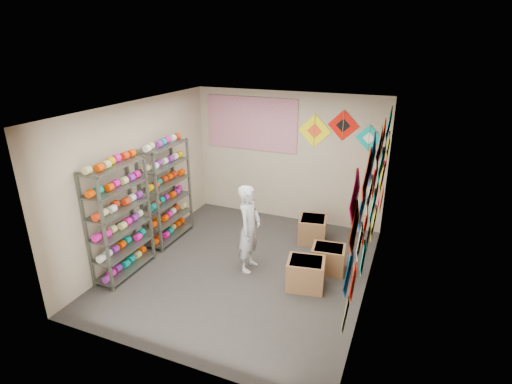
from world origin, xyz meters
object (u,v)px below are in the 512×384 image
at_px(shopkeeper, 249,228).
at_px(carton_a, 306,274).
at_px(carton_b, 328,259).
at_px(shelf_rack_front, 120,220).
at_px(shelf_rack_back, 166,193).
at_px(carton_c, 312,229).

height_order(shopkeeper, carton_a, shopkeeper).
xyz_separation_m(shopkeeper, carton_b, (1.25, 0.44, -0.53)).
bearing_deg(shelf_rack_front, shelf_rack_back, 90.00).
bearing_deg(shelf_rack_back, carton_b, 0.50).
xyz_separation_m(shelf_rack_back, carton_a, (2.89, -0.58, -0.71)).
relative_size(shopkeeper, carton_c, 2.71).
xyz_separation_m(shelf_rack_front, carton_b, (3.11, 1.33, -0.73)).
bearing_deg(shelf_rack_back, shopkeeper, -12.34).
height_order(shelf_rack_front, shopkeeper, shelf_rack_front).
height_order(shelf_rack_front, shelf_rack_back, same).
distance_m(shelf_rack_front, carton_b, 3.46).
relative_size(carton_a, carton_b, 1.06).
height_order(shelf_rack_back, carton_c, shelf_rack_back).
height_order(carton_a, carton_b, carton_a).
distance_m(shelf_rack_front, carton_c, 3.51).
xyz_separation_m(shelf_rack_back, carton_b, (3.11, 0.03, -0.73)).
relative_size(carton_b, carton_c, 0.97).
bearing_deg(shopkeeper, carton_a, -100.54).
height_order(shelf_rack_back, carton_b, shelf_rack_back).
relative_size(shelf_rack_front, carton_b, 3.56).
distance_m(shelf_rack_back, carton_c, 2.86).
xyz_separation_m(shelf_rack_front, carton_c, (2.60, 2.25, -0.71)).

